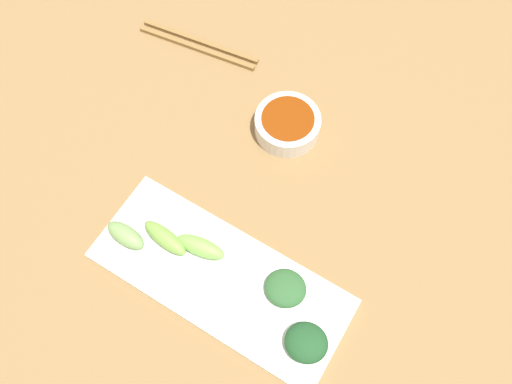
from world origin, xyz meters
name	(u,v)px	position (x,y,z in m)	size (l,w,h in m)	color
tabletop	(251,217)	(0.00, 0.00, 0.01)	(2.10, 2.10, 0.02)	olive
sauce_bowl	(287,124)	(-0.17, -0.03, 0.04)	(0.11, 0.11, 0.04)	silver
serving_plate	(221,278)	(0.11, 0.02, 0.03)	(0.15, 0.39, 0.01)	white
broccoli_stalk_0	(165,238)	(0.11, -0.08, 0.04)	(0.03, 0.08, 0.03)	#72A344
broccoli_leafy_1	(306,343)	(0.13, 0.17, 0.05)	(0.06, 0.06, 0.03)	#1C4824
broccoli_stalk_2	(126,235)	(0.13, -0.14, 0.05)	(0.03, 0.07, 0.03)	#759F58
broccoli_stalk_3	(201,247)	(0.09, -0.03, 0.05)	(0.03, 0.08, 0.03)	#77B94D
broccoli_leafy_4	(285,288)	(0.08, 0.11, 0.04)	(0.06, 0.06, 0.02)	#2B592C
chopsticks	(199,45)	(-0.24, -0.26, 0.02)	(0.05, 0.23, 0.01)	olive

